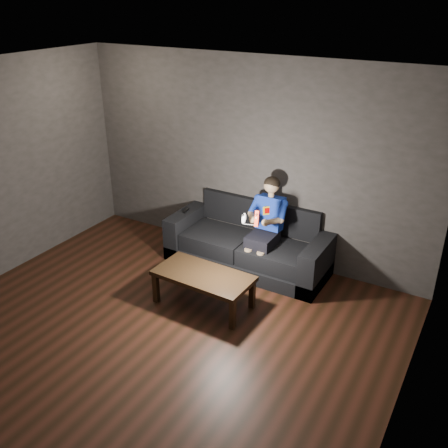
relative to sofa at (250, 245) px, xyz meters
The scene contains 10 objects.
floor 2.22m from the sofa, 94.79° to the right, with size 5.00×5.00×0.00m, color black.
back_wall 1.13m from the sofa, 121.21° to the left, with size 5.00×0.04×2.70m, color #34312E.
right_wall 3.37m from the sofa, 43.48° to the right, with size 0.04×5.00×2.70m, color #34312E.
ceiling 3.28m from the sofa, 94.79° to the right, with size 5.00×5.00×0.02m, color beige.
sofa is the anchor object (origin of this frame).
child 0.53m from the sofa, 11.68° to the right, with size 0.49×0.60×1.21m.
wii_remote_red 0.93m from the sofa, 56.82° to the right, with size 0.06×0.08×0.20m.
nunchuk_white 0.84m from the sofa, 72.28° to the right, with size 0.06×0.09×0.15m.
wii_remote_black 1.03m from the sofa, behind, with size 0.07×0.15×0.03m.
coffee_table 1.14m from the sofa, 91.28° to the right, with size 1.17×0.61×0.42m.
Camera 1 is at (2.85, -3.11, 3.41)m, focal length 40.00 mm.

